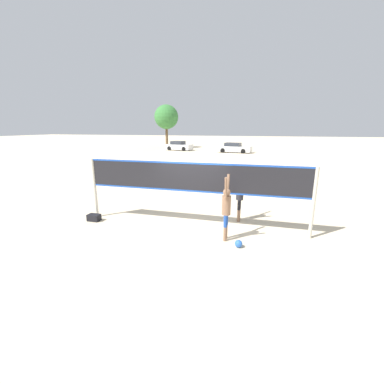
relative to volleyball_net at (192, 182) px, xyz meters
name	(u,v)px	position (x,y,z in m)	size (l,w,h in m)	color
ground_plane	(192,226)	(0.00, 0.00, -1.68)	(200.00, 200.00, 0.00)	beige
volleyball_net	(192,182)	(0.00, 0.00, 0.00)	(8.22, 0.12, 2.38)	beige
player_spiker	(226,207)	(1.36, -0.86, -0.56)	(0.28, 0.70, 2.13)	#8C664C
player_blocker	(240,193)	(1.62, 1.04, -0.57)	(0.28, 0.70, 2.11)	#8C664C
volleyball	(239,244)	(1.83, -1.32, -1.57)	(0.24, 0.24, 0.24)	blue
gear_bag	(94,218)	(-3.87, -0.47, -1.55)	(0.47, 0.31, 0.26)	black
parked_car_near	(234,148)	(-1.59, 29.01, -1.05)	(5.01, 2.47, 1.38)	silver
parked_car_mid	(179,146)	(-10.45, 30.53, -1.04)	(4.39, 2.57, 1.43)	silver
tree_left_cluster	(166,117)	(-13.89, 34.34, 3.55)	(4.10, 4.10, 7.32)	brown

